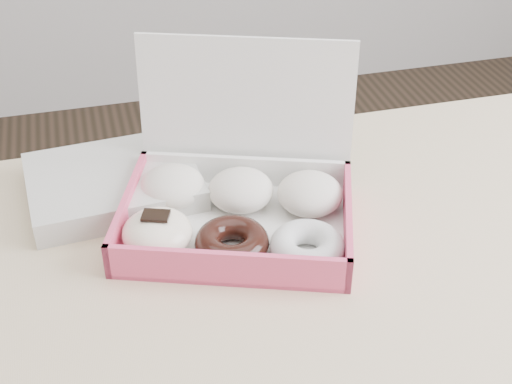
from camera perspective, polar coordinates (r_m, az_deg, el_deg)
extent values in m
cube|color=#CCB386|center=(0.92, 2.90, -8.38)|extent=(1.20, 0.80, 0.04)
cylinder|color=#CCB386|center=(1.60, 17.84, -6.00)|extent=(0.05, 0.05, 0.71)
cube|color=white|center=(0.99, -1.54, -3.00)|extent=(0.37, 0.32, 0.01)
cube|color=#E74A71|center=(0.89, -2.37, -6.17)|extent=(0.30, 0.11, 0.05)
cube|color=white|center=(1.07, -0.90, 1.59)|extent=(0.30, 0.11, 0.05)
cube|color=#E74A71|center=(1.00, -10.20, -1.44)|extent=(0.09, 0.22, 0.05)
cube|color=#E74A71|center=(0.97, 7.34, -2.41)|extent=(0.09, 0.22, 0.05)
cube|color=white|center=(1.04, -0.81, 6.35)|extent=(0.30, 0.13, 0.23)
ellipsoid|color=silver|center=(1.03, -6.68, 0.45)|extent=(0.12, 0.12, 0.05)
ellipsoid|color=silver|center=(1.02, -1.23, 0.17)|extent=(0.12, 0.12, 0.05)
ellipsoid|color=silver|center=(1.01, 4.33, -0.12)|extent=(0.12, 0.12, 0.05)
ellipsoid|color=#F9E6C8|center=(0.95, -7.89, -3.24)|extent=(0.12, 0.12, 0.05)
cube|color=black|center=(0.93, -8.03, -1.87)|extent=(0.04, 0.04, 0.00)
torus|color=black|center=(0.94, -1.93, -4.04)|extent=(0.13, 0.13, 0.03)
torus|color=silver|center=(0.93, 4.12, -4.38)|extent=(0.13, 0.13, 0.03)
cube|color=beige|center=(1.07, -11.35, 0.70)|extent=(0.26, 0.21, 0.04)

